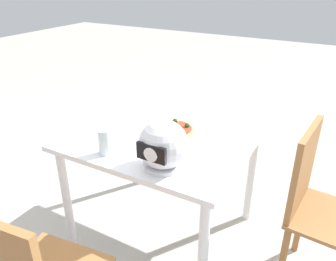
{
  "coord_description": "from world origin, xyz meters",
  "views": [
    {
      "loc": [
        -0.87,
        1.5,
        1.58
      ],
      "look_at": [
        -0.02,
        -0.02,
        0.73
      ],
      "focal_mm": 35.94,
      "sensor_mm": 36.0,
      "label": 1
    }
  ],
  "objects_px": {
    "dining_table": "(163,148)",
    "chair_side": "(317,203)",
    "motorcycle_helmet": "(163,146)",
    "drinking_glass": "(105,142)",
    "pizza": "(173,129)"
  },
  "relations": [
    {
      "from": "chair_side",
      "to": "motorcycle_helmet",
      "type": "bearing_deg",
      "value": 28.39
    },
    {
      "from": "dining_table",
      "to": "chair_side",
      "type": "bearing_deg",
      "value": -175.39
    },
    {
      "from": "pizza",
      "to": "drinking_glass",
      "type": "height_order",
      "value": "drinking_glass"
    },
    {
      "from": "motorcycle_helmet",
      "to": "chair_side",
      "type": "xyz_separation_m",
      "value": [
        -0.69,
        -0.37,
        -0.32
      ]
    },
    {
      "from": "pizza",
      "to": "motorcycle_helmet",
      "type": "bearing_deg",
      "value": 111.1
    },
    {
      "from": "dining_table",
      "to": "motorcycle_helmet",
      "type": "distance_m",
      "value": 0.4
    },
    {
      "from": "dining_table",
      "to": "chair_side",
      "type": "distance_m",
      "value": 0.87
    },
    {
      "from": "dining_table",
      "to": "drinking_glass",
      "type": "bearing_deg",
      "value": 66.42
    },
    {
      "from": "motorcycle_helmet",
      "to": "drinking_glass",
      "type": "bearing_deg",
      "value": 6.39
    },
    {
      "from": "motorcycle_helmet",
      "to": "dining_table",
      "type": "bearing_deg",
      "value": -60.1
    },
    {
      "from": "dining_table",
      "to": "motorcycle_helmet",
      "type": "xyz_separation_m",
      "value": [
        -0.17,
        0.3,
        0.2
      ]
    },
    {
      "from": "motorcycle_helmet",
      "to": "chair_side",
      "type": "bearing_deg",
      "value": -151.61
    },
    {
      "from": "pizza",
      "to": "motorcycle_helmet",
      "type": "distance_m",
      "value": 0.38
    },
    {
      "from": "pizza",
      "to": "chair_side",
      "type": "distance_m",
      "value": 0.85
    },
    {
      "from": "drinking_glass",
      "to": "dining_table",
      "type": "bearing_deg",
      "value": -113.58
    }
  ]
}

